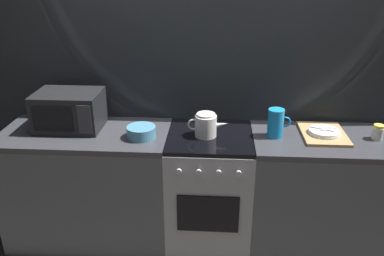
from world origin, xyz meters
The scene contains 11 objects.
ground_plane centered at (0.00, 0.00, 0.00)m, with size 8.00×8.00×0.00m, color #47423D.
back_wall centered at (0.00, 0.32, 1.20)m, with size 3.60×0.05×2.40m.
counter_left centered at (-0.90, 0.00, 0.45)m, with size 1.20×0.60×0.90m.
stove_unit centered at (0.00, 0.00, 0.45)m, with size 0.60×0.63×0.90m.
counter_right centered at (0.90, 0.00, 0.45)m, with size 1.20×0.60×0.90m.
microwave centered at (-1.02, 0.07, 1.04)m, with size 0.46×0.35×0.27m.
kettle centered at (-0.03, -0.02, 0.98)m, with size 0.28×0.15×0.17m.
mixing_bowl centered at (-0.47, -0.07, 0.94)m, with size 0.20×0.20×0.08m, color teal.
pitcher centered at (0.45, 0.01, 1.00)m, with size 0.16×0.11×0.20m.
dish_pile centered at (0.79, 0.04, 0.92)m, with size 0.30×0.40×0.06m.
spice_jar centered at (1.14, 0.01, 0.95)m, with size 0.08×0.08×0.10m.
Camera 1 is at (0.04, -2.56, 2.05)m, focal length 37.46 mm.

